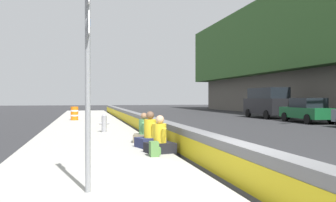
# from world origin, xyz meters

# --- Properties ---
(ground_plane) EXTENTS (160.00, 160.00, 0.00)m
(ground_plane) POSITION_xyz_m (0.00, 0.00, 0.00)
(ground_plane) COLOR #2B2B2D
(ground_plane) RESTS_ON ground
(sidewalk_strip) EXTENTS (80.00, 4.40, 0.14)m
(sidewalk_strip) POSITION_xyz_m (0.00, 2.65, 0.07)
(sidewalk_strip) COLOR #A8A59E
(sidewalk_strip) RESTS_ON ground_plane
(jersey_barrier) EXTENTS (76.00, 0.45, 0.85)m
(jersey_barrier) POSITION_xyz_m (0.00, 0.00, 0.42)
(jersey_barrier) COLOR slate
(jersey_barrier) RESTS_ON ground_plane
(route_sign_post) EXTENTS (0.44, 0.09, 3.60)m
(route_sign_post) POSITION_xyz_m (-0.15, 2.84, 2.21)
(route_sign_post) COLOR gray
(route_sign_post) RESTS_ON sidewalk_strip
(fire_hydrant) EXTENTS (0.26, 0.46, 0.88)m
(fire_hydrant) POSITION_xyz_m (10.68, 1.99, 0.59)
(fire_hydrant) COLOR gray
(fire_hydrant) RESTS_ON sidewalk_strip
(seated_person_foreground) EXTENTS (0.82, 0.90, 1.07)m
(seated_person_foreground) POSITION_xyz_m (3.86, 0.78, 0.48)
(seated_person_foreground) COLOR black
(seated_person_foreground) RESTS_ON sidewalk_strip
(seated_person_middle) EXTENTS (0.90, 0.98, 1.14)m
(seated_person_middle) POSITION_xyz_m (5.09, 0.84, 0.50)
(seated_person_middle) COLOR #23284C
(seated_person_middle) RESTS_ON sidewalk_strip
(seated_person_rear) EXTENTS (0.78, 0.86, 1.04)m
(seated_person_rear) POSITION_xyz_m (6.46, 0.82, 0.47)
(seated_person_rear) COLOR #706651
(seated_person_rear) RESTS_ON sidewalk_strip
(backpack) EXTENTS (0.32, 0.28, 0.40)m
(backpack) POSITION_xyz_m (3.27, 1.06, 0.33)
(backpack) COLOR #4C7A3D
(backpack) RESTS_ON sidewalk_strip
(construction_barrel) EXTENTS (0.54, 0.54, 0.95)m
(construction_barrel) POSITION_xyz_m (20.11, 3.54, 0.62)
(construction_barrel) COLOR orange
(construction_barrel) RESTS_ON sidewalk_strip
(parked_car_fourth) EXTENTS (4.55, 2.05, 1.71)m
(parked_car_fourth) POSITION_xyz_m (15.90, -12.10, 0.86)
(parked_car_fourth) COLOR #145128
(parked_car_fourth) RESTS_ON ground_plane
(parked_car_midline) EXTENTS (5.12, 2.14, 2.56)m
(parked_car_midline) POSITION_xyz_m (21.75, -12.22, 1.35)
(parked_car_midline) COLOR black
(parked_car_midline) RESTS_ON ground_plane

